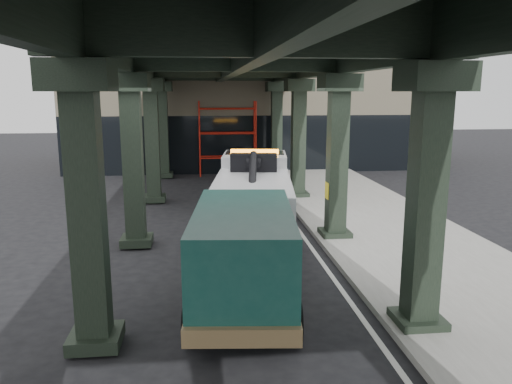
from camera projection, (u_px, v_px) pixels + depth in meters
ground at (259, 265)px, 13.20m from camera, size 90.00×90.00×0.00m
sidewalk at (394, 235)px, 15.63m from camera, size 5.00×40.00×0.15m
lane_stripe at (306, 240)px, 15.34m from camera, size 0.12×38.00×0.01m
viaduct at (237, 57)px, 14.03m from camera, size 7.40×32.00×6.40m
building at (253, 99)px, 32.11m from camera, size 22.00×10.00×8.00m
scaffolding at (227, 136)px, 27.05m from camera, size 3.08×0.88×4.00m
tow_truck at (254, 193)px, 16.19m from camera, size 3.17×8.18×2.62m
towed_van at (244, 252)px, 10.53m from camera, size 2.58×5.52×2.17m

